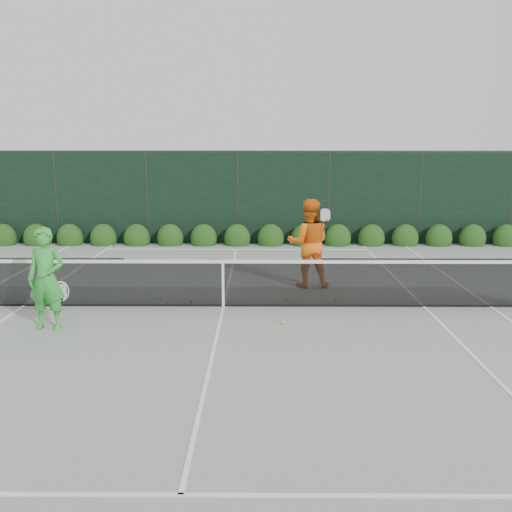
{
  "coord_description": "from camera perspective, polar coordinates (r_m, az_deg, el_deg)",
  "views": [
    {
      "loc": [
        0.76,
        -11.27,
        3.3
      ],
      "look_at": [
        0.67,
        0.3,
        1.0
      ],
      "focal_mm": 40.0,
      "sensor_mm": 36.0,
      "label": 1
    }
  ],
  "objects": [
    {
      "name": "ground",
      "position": [
        11.77,
        -3.28,
        -5.06
      ],
      "size": [
        80.0,
        80.0,
        0.0
      ],
      "primitive_type": "plane",
      "color": "gray",
      "rests_on": "ground"
    },
    {
      "name": "tennis_net",
      "position": [
        11.64,
        -3.43,
        -2.55
      ],
      "size": [
        12.9,
        0.1,
        1.07
      ],
      "color": "black",
      "rests_on": "ground"
    },
    {
      "name": "player_woman",
      "position": [
        10.82,
        -20.22,
        -2.16
      ],
      "size": [
        0.71,
        0.5,
        1.85
      ],
      "rotation": [
        0.0,
        0.0,
        -0.09
      ],
      "color": "green",
      "rests_on": "ground"
    },
    {
      "name": "player_man",
      "position": [
        13.22,
        5.29,
        1.29
      ],
      "size": [
        1.01,
        0.8,
        2.05
      ],
      "rotation": [
        0.0,
        0.0,
        3.12
      ],
      "color": "orange",
      "rests_on": "ground"
    },
    {
      "name": "court_lines",
      "position": [
        11.77,
        -3.28,
        -5.03
      ],
      "size": [
        11.03,
        23.83,
        0.01
      ],
      "color": "white",
      "rests_on": "ground"
    },
    {
      "name": "windscreen_fence",
      "position": [
        8.78,
        -4.52,
        -0.53
      ],
      "size": [
        32.0,
        21.07,
        3.06
      ],
      "color": "black",
      "rests_on": "ground"
    },
    {
      "name": "hedge_row",
      "position": [
        18.69,
        -1.89,
        1.8
      ],
      "size": [
        31.66,
        0.65,
        0.94
      ],
      "color": "#103B10",
      "rests_on": "ground"
    },
    {
      "name": "tennis_balls",
      "position": [
        11.84,
        -0.56,
        -4.78
      ],
      "size": [
        3.81,
        1.73,
        0.07
      ],
      "color": "#BAE733",
      "rests_on": "ground"
    }
  ]
}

